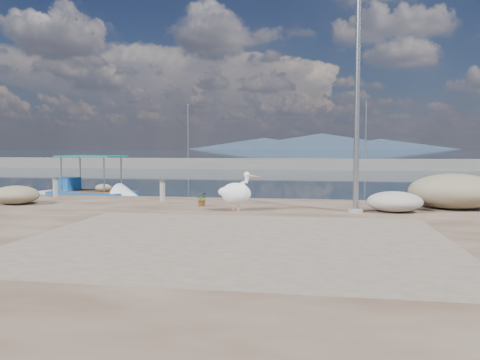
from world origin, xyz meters
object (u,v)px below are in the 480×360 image
Objects in this scene: lamp_post at (357,103)px; boat_left at (91,198)px; pelican at (237,193)px; bollard_near at (162,190)px.

boat_left is at bearing 155.68° from lamp_post.
bollard_near is (-3.16, 2.31, -0.15)m from pelican.
boat_left reaches higher than pelican.
bollard_near is at bearing 137.53° from pelican.
pelican reaches higher than bollard_near.
boat_left is at bearing 144.70° from bollard_near.
pelican is 4.53m from lamp_post.
bollard_near is at bearing -24.77° from boat_left.
boat_left is 12.76m from lamp_post.
lamp_post is (3.60, 0.39, 2.72)m from pelican.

